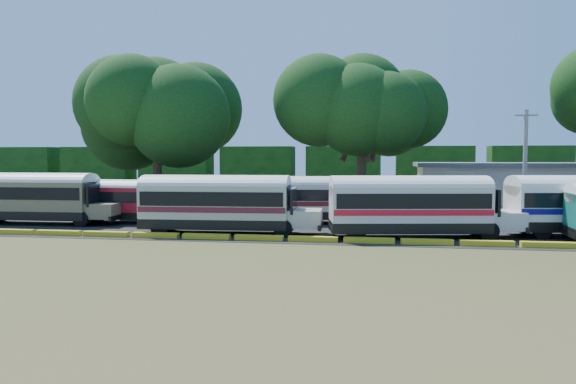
% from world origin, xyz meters
% --- Properties ---
extents(ground, '(160.00, 160.00, 0.00)m').
position_xyz_m(ground, '(0.00, 0.00, 0.00)').
color(ground, '#304918').
rests_on(ground, ground).
extents(asphalt_strip, '(64.00, 24.00, 0.02)m').
position_xyz_m(asphalt_strip, '(1.00, 12.00, 0.01)').
color(asphalt_strip, black).
rests_on(asphalt_strip, ground).
extents(curb, '(53.70, 0.45, 0.30)m').
position_xyz_m(curb, '(-0.00, 1.00, 0.15)').
color(curb, gold).
rests_on(curb, ground).
extents(terminal_building, '(19.00, 9.00, 4.00)m').
position_xyz_m(terminal_building, '(18.00, 30.00, 2.03)').
color(terminal_building, silver).
rests_on(terminal_building, ground).
extents(treeline_backdrop, '(130.00, 4.00, 6.00)m').
position_xyz_m(treeline_backdrop, '(0.00, 48.00, 3.00)').
color(treeline_backdrop, black).
rests_on(treeline_backdrop, ground).
extents(bus_beige, '(10.76, 2.97, 3.51)m').
position_xyz_m(bus_beige, '(-18.16, 5.80, 2.01)').
color(bus_beige, black).
rests_on(bus_beige, ground).
extents(bus_red, '(9.28, 2.62, 3.02)m').
position_xyz_m(bus_red, '(-12.15, 7.43, 1.73)').
color(bus_red, black).
rests_on(bus_red, ground).
extents(bus_cream_west, '(10.85, 3.22, 3.52)m').
position_xyz_m(bus_cream_west, '(-4.35, 3.14, 1.99)').
color(bus_cream_west, black).
rests_on(bus_cream_west, ground).
extents(bus_cream_east, '(10.15, 3.58, 3.27)m').
position_xyz_m(bus_cream_east, '(-0.44, 9.27, 1.85)').
color(bus_cream_east, black).
rests_on(bus_cream_east, ground).
extents(bus_white_red, '(11.09, 4.53, 3.55)m').
position_xyz_m(bus_white_red, '(6.87, 3.33, 2.01)').
color(bus_white_red, black).
rests_on(bus_white_red, ground).
extents(tree_west, '(11.54, 11.54, 13.32)m').
position_xyz_m(tree_west, '(-14.54, 18.32, 9.06)').
color(tree_west, '#3B2F1D').
rests_on(tree_west, ground).
extents(tree_center, '(10.48, 10.48, 13.29)m').
position_xyz_m(tree_center, '(3.41, 19.43, 9.41)').
color(tree_center, '#3B2F1D').
rests_on(tree_center, ground).
extents(utility_pole, '(1.60, 0.30, 8.00)m').
position_xyz_m(utility_pole, '(15.41, 14.17, 4.11)').
color(utility_pole, gray).
rests_on(utility_pole, ground).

